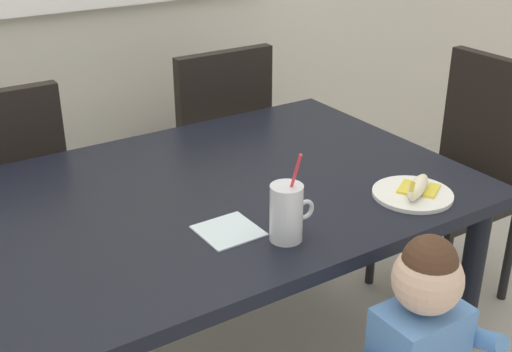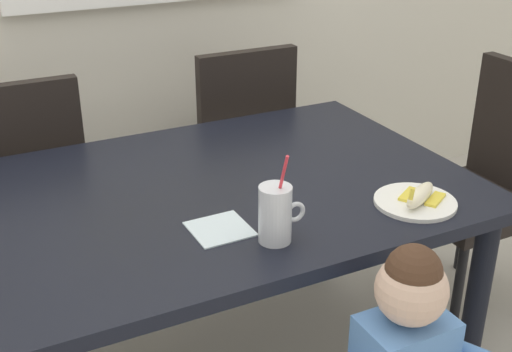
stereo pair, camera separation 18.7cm
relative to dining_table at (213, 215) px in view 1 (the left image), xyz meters
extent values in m
cube|color=black|center=(0.00, 0.00, 0.07)|extent=(1.51, 1.03, 0.04)
cylinder|color=black|center=(0.68, -0.43, -0.30)|extent=(0.07, 0.07, 0.71)
cylinder|color=black|center=(0.68, 0.43, -0.30)|extent=(0.07, 0.07, 0.71)
cube|color=black|center=(-0.46, 0.80, -0.21)|extent=(0.44, 0.44, 0.06)
cube|color=black|center=(-0.46, 0.60, 0.06)|extent=(0.42, 0.05, 0.48)
cylinder|color=black|center=(-0.27, 0.99, -0.45)|extent=(0.04, 0.04, 0.42)
cylinder|color=black|center=(-0.27, 0.61, -0.45)|extent=(0.04, 0.04, 0.42)
cube|color=black|center=(0.42, 0.84, -0.21)|extent=(0.44, 0.44, 0.06)
cube|color=black|center=(0.42, 0.64, 0.06)|extent=(0.42, 0.05, 0.48)
cylinder|color=black|center=(0.61, 1.03, -0.45)|extent=(0.04, 0.04, 0.42)
cylinder|color=black|center=(0.23, 1.03, -0.45)|extent=(0.04, 0.04, 0.42)
cylinder|color=black|center=(0.61, 0.65, -0.45)|extent=(0.04, 0.04, 0.42)
cylinder|color=black|center=(0.23, 0.65, -0.45)|extent=(0.04, 0.04, 0.42)
cube|color=black|center=(1.04, 0.00, -0.21)|extent=(0.44, 0.44, 0.06)
cube|color=black|center=(1.24, 0.00, 0.06)|extent=(0.05, 0.42, 0.48)
cylinder|color=black|center=(0.85, 0.19, -0.45)|extent=(0.04, 0.04, 0.42)
cylinder|color=black|center=(0.85, -0.19, -0.45)|extent=(0.04, 0.04, 0.42)
cylinder|color=black|center=(1.23, 0.19, -0.45)|extent=(0.04, 0.04, 0.42)
cylinder|color=black|center=(1.23, -0.19, -0.45)|extent=(0.04, 0.04, 0.42)
sphere|color=beige|center=(0.21, -0.66, 0.07)|extent=(0.17, 0.17, 0.17)
sphere|color=#472D1E|center=(0.21, -0.66, 0.11)|extent=(0.13, 0.13, 0.13)
cylinder|color=#598CD1|center=(0.35, -0.68, -0.14)|extent=(0.05, 0.24, 0.13)
cylinder|color=silver|center=(0.01, -0.35, 0.16)|extent=(0.08, 0.08, 0.15)
cylinder|color=white|center=(0.01, -0.35, 0.13)|extent=(0.07, 0.07, 0.08)
torus|color=silver|center=(0.07, -0.35, 0.16)|extent=(0.06, 0.01, 0.06)
cylinder|color=#E5333F|center=(0.02, -0.36, 0.23)|extent=(0.01, 0.08, 0.21)
cylinder|color=white|center=(0.46, -0.35, 0.09)|extent=(0.23, 0.23, 0.01)
ellipsoid|color=#F4EAC6|center=(0.46, -0.37, 0.12)|extent=(0.17, 0.13, 0.04)
cube|color=yellow|center=(0.51, -0.38, 0.10)|extent=(0.09, 0.07, 0.01)
cube|color=yellow|center=(0.46, -0.32, 0.10)|extent=(0.09, 0.07, 0.01)
cylinder|color=yellow|center=(0.40, -0.40, 0.15)|extent=(0.03, 0.02, 0.03)
cube|color=silver|center=(-0.09, -0.24, 0.09)|extent=(0.15, 0.15, 0.00)
camera|label=1|loc=(-0.83, -1.52, 0.94)|focal=46.19mm
camera|label=2|loc=(-0.67, -1.62, 0.94)|focal=46.19mm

